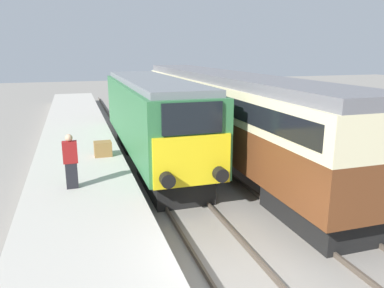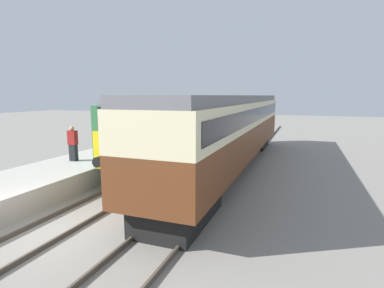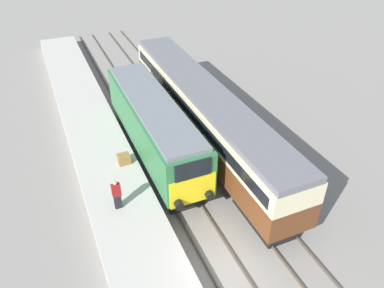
{
  "view_description": "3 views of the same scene",
  "coord_description": "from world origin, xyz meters",
  "px_view_note": "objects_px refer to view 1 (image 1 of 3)",
  "views": [
    {
      "loc": [
        -3.34,
        -6.5,
        5.09
      ],
      "look_at": [
        0.0,
        3.99,
        2.33
      ],
      "focal_mm": 35.0,
      "sensor_mm": 36.0,
      "label": 1
    },
    {
      "loc": [
        7.07,
        -6.31,
        4.08
      ],
      "look_at": [
        1.7,
        7.99,
        1.6
      ],
      "focal_mm": 28.0,
      "sensor_mm": 36.0,
      "label": 2
    },
    {
      "loc": [
        -5.6,
        -8.91,
        14.4
      ],
      "look_at": [
        1.7,
        7.99,
        1.6
      ],
      "focal_mm": 35.0,
      "sensor_mm": 36.0,
      "label": 3
    }
  ],
  "objects_px": {
    "locomotive": "(152,117)",
    "person_on_platform": "(71,162)",
    "passenger_carriage": "(222,107)",
    "luggage_crate": "(103,149)"
  },
  "relations": [
    {
      "from": "person_on_platform",
      "to": "luggage_crate",
      "type": "relative_size",
      "value": 2.48
    },
    {
      "from": "passenger_carriage",
      "to": "person_on_platform",
      "type": "xyz_separation_m",
      "value": [
        -6.96,
        -4.69,
        -0.75
      ]
    },
    {
      "from": "locomotive",
      "to": "person_on_platform",
      "type": "bearing_deg",
      "value": -127.11
    },
    {
      "from": "locomotive",
      "to": "passenger_carriage",
      "type": "xyz_separation_m",
      "value": [
        3.4,
        -0.02,
        0.34
      ]
    },
    {
      "from": "locomotive",
      "to": "luggage_crate",
      "type": "xyz_separation_m",
      "value": [
        -2.33,
        -1.23,
        -0.98
      ]
    },
    {
      "from": "locomotive",
      "to": "person_on_platform",
      "type": "relative_size",
      "value": 7.17
    },
    {
      "from": "passenger_carriage",
      "to": "luggage_crate",
      "type": "height_order",
      "value": "passenger_carriage"
    },
    {
      "from": "locomotive",
      "to": "person_on_platform",
      "type": "height_order",
      "value": "locomotive"
    },
    {
      "from": "luggage_crate",
      "to": "locomotive",
      "type": "bearing_deg",
      "value": 27.76
    },
    {
      "from": "locomotive",
      "to": "person_on_platform",
      "type": "xyz_separation_m",
      "value": [
        -3.56,
        -4.7,
        -0.41
      ]
    }
  ]
}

